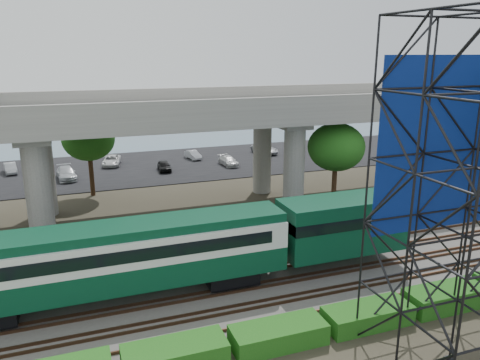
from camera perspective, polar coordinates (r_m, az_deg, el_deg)
name	(u,v)px	position (r m, az deg, el deg)	size (l,w,h in m)	color
ground	(230,304)	(26.89, -1.25, -14.89)	(140.00, 140.00, 0.00)	#474233
ballast_bed	(219,286)	(28.51, -2.58, -12.80)	(90.00, 12.00, 0.20)	slate
service_road	(185,236)	(35.99, -6.66, -6.80)	(90.00, 5.00, 0.08)	black
parking_lot	(140,167)	(58.11, -12.08, 1.55)	(90.00, 18.00, 0.08)	black
harbor_water	(121,137)	(79.54, -14.36, 5.06)	(140.00, 40.00, 0.03)	slate
rail_tracks	(219,283)	(28.42, -2.58, -12.48)	(90.00, 9.52, 0.16)	#472D1E
commuter_train	(155,252)	(26.55, -10.32, -8.58)	(29.30, 3.06, 4.30)	black
overpass	(149,120)	(38.87, -11.03, 7.18)	(80.00, 12.00, 12.40)	#9E9B93
hedge_strip	(279,334)	(23.52, 4.73, -18.20)	(34.60, 1.80, 1.20)	#124F13
trees	(110,154)	(39.12, -15.54, 3.02)	(40.94, 16.94, 7.69)	#382314
suv	(0,245)	(36.24, -27.24, -7.08)	(2.30, 4.98, 1.38)	black
parked_cars	(145,162)	(57.70, -11.47, 2.15)	(37.32, 9.78, 1.31)	silver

